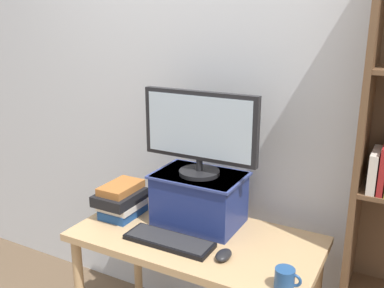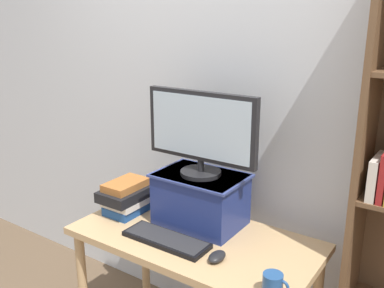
% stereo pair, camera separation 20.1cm
% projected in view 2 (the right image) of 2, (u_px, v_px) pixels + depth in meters
% --- Properties ---
extents(back_wall, '(7.00, 0.08, 2.60)m').
position_uv_depth(back_wall, '(243.00, 111.00, 2.28)').
color(back_wall, silver).
rests_on(back_wall, ground_plane).
extents(desk, '(1.19, 0.61, 0.76)m').
position_uv_depth(desk, '(194.00, 254.00, 2.10)').
color(desk, tan).
rests_on(desk, ground_plane).
extents(riser_box, '(0.45, 0.31, 0.27)m').
position_uv_depth(riser_box, '(201.00, 198.00, 2.16)').
color(riser_box, navy).
rests_on(riser_box, desk).
extents(computer_monitor, '(0.60, 0.20, 0.42)m').
position_uv_depth(computer_monitor, '(201.00, 131.00, 2.06)').
color(computer_monitor, black).
rests_on(computer_monitor, riser_box).
extents(keyboard, '(0.43, 0.15, 0.02)m').
position_uv_depth(keyboard, '(166.00, 239.00, 2.01)').
color(keyboard, black).
rests_on(keyboard, desk).
extents(computer_mouse, '(0.06, 0.10, 0.04)m').
position_uv_depth(computer_mouse, '(217.00, 257.00, 1.86)').
color(computer_mouse, black).
rests_on(computer_mouse, desk).
extents(book_stack, '(0.20, 0.26, 0.17)m').
position_uv_depth(book_stack, '(126.00, 197.00, 2.30)').
color(book_stack, navy).
rests_on(book_stack, desk).
extents(coffee_mug, '(0.11, 0.08, 0.08)m').
position_uv_depth(coffee_mug, '(273.00, 284.00, 1.63)').
color(coffee_mug, '#234C84').
rests_on(coffee_mug, desk).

